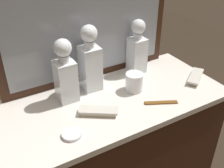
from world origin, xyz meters
TOP-DOWN VIEW (x-y plane):
  - dresser at (0.00, 0.00)m, footprint 1.05×0.48m
  - dresser_mirror at (0.00, 0.22)m, footprint 0.87×0.03m
  - crystal_decanter_rear at (-0.04, 0.13)m, footprint 0.09×0.09m
  - crystal_decanter_right at (0.24, 0.16)m, footprint 0.08×0.08m
  - crystal_decanter_far_right at (-0.17, 0.10)m, footprint 0.08×0.08m
  - crystal_tumbler_center at (0.13, 0.01)m, footprint 0.08×0.08m
  - silver_brush_center at (-0.10, -0.06)m, footprint 0.16×0.13m
  - silver_brush_rear at (0.45, -0.06)m, footprint 0.16×0.13m
  - porcelain_dish at (-0.25, -0.13)m, footprint 0.08×0.08m
  - tortoiseshell_comb at (0.17, -0.14)m, footprint 0.14×0.08m

SIDE VIEW (x-z plane):
  - dresser at x=0.00m, z-range 0.00..0.85m
  - tortoiseshell_comb at x=0.17m, z-range 0.85..0.85m
  - porcelain_dish at x=-0.25m, z-range 0.85..0.86m
  - silver_brush_center at x=-0.10m, z-range 0.85..0.87m
  - silver_brush_rear at x=0.45m, z-range 0.85..0.87m
  - crystal_tumbler_center at x=0.13m, z-range 0.84..0.93m
  - crystal_decanter_right at x=0.24m, z-range 0.82..1.10m
  - crystal_decanter_far_right at x=-0.17m, z-range 0.82..1.11m
  - crystal_decanter_rear at x=-0.04m, z-range 0.81..1.13m
  - dresser_mirror at x=0.00m, z-range 0.85..1.53m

